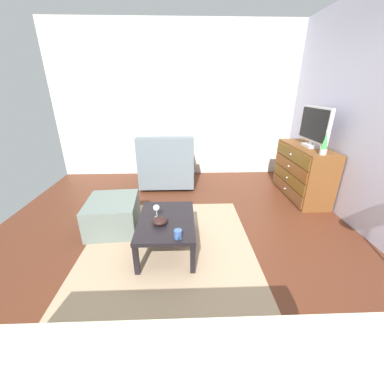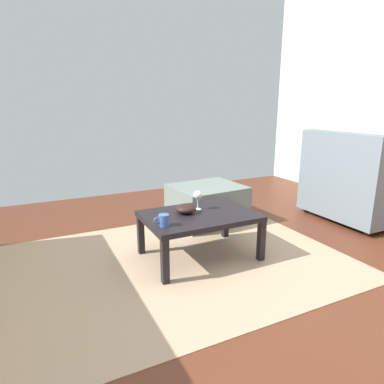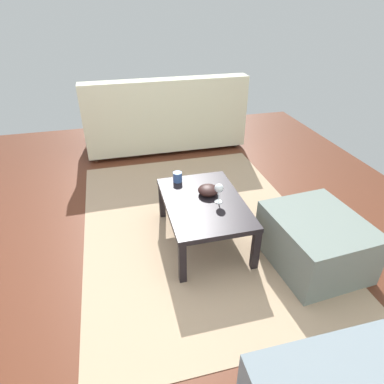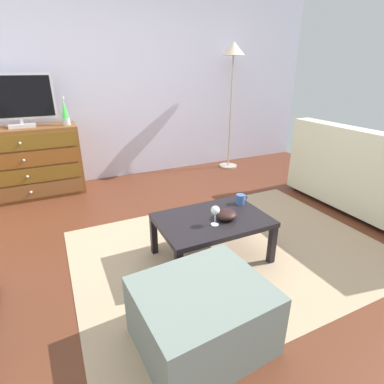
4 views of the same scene
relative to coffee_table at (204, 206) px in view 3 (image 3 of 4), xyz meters
name	(u,v)px [view 3 (image 3 of 4)]	position (x,y,z in m)	size (l,w,h in m)	color
ground_plane	(179,245)	(0.00, 0.21, -0.35)	(5.85, 4.94, 0.05)	#562A19
area_rug	(196,224)	(0.20, 0.01, -0.32)	(2.60, 1.90, 0.01)	tan
coffee_table	(204,206)	(0.00, 0.00, 0.00)	(0.87, 0.60, 0.37)	black
wine_glass	(219,189)	(-0.03, -0.10, 0.16)	(0.07, 0.07, 0.16)	silver
mug	(177,177)	(0.36, 0.13, 0.09)	(0.11, 0.08, 0.08)	#3B5EA1
bowl_decorative	(208,190)	(0.09, -0.06, 0.08)	(0.16, 0.16, 0.07)	black
couch_large	(164,120)	(2.00, -0.04, 0.02)	(0.85, 1.95, 0.91)	#332319
ottoman	(315,241)	(-0.45, -0.71, -0.13)	(0.70, 0.60, 0.39)	slate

